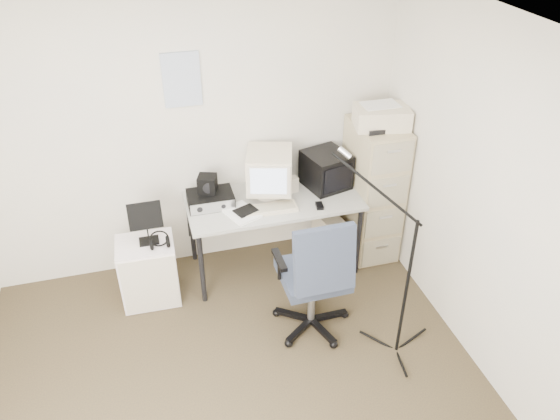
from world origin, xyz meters
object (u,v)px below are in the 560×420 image
object	(u,v)px
filing_cabinet	(372,190)
side_cart	(149,271)
desk	(274,233)
office_chair	(313,272)

from	to	relation	value
filing_cabinet	side_cart	bearing A→B (deg)	-175.41
desk	office_chair	world-z (taller)	office_chair
filing_cabinet	office_chair	world-z (taller)	filing_cabinet
filing_cabinet	desk	size ratio (longest dim) A/B	0.87
filing_cabinet	side_cart	xyz separation A→B (m)	(-2.08, -0.17, -0.36)
office_chair	side_cart	size ratio (longest dim) A/B	1.91
office_chair	side_cart	distance (m)	1.43
filing_cabinet	desk	xyz separation A→B (m)	(-0.95, -0.03, -0.29)
office_chair	desk	bearing A→B (deg)	95.70
filing_cabinet	side_cart	distance (m)	2.12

